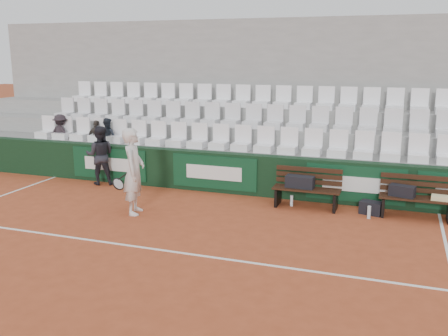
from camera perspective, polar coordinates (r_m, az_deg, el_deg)
ground at (r=9.09m, az=-8.51°, el=-9.10°), size 80.00×80.00×0.00m
court_baseline at (r=9.09m, az=-8.51°, el=-9.08°), size 18.00×0.06×0.01m
back_barrier at (r=12.42m, az=0.28°, el=-0.53°), size 18.00×0.34×1.00m
grandstand_tier_front at (r=13.02m, az=0.91°, el=0.10°), size 18.00×0.95×1.00m
grandstand_tier_mid at (r=13.86m, az=2.16°, el=1.82°), size 18.00×0.95×1.45m
grandstand_tier_back at (r=14.72m, az=3.27°, el=3.35°), size 18.00×0.95×1.90m
grandstand_rear_wall at (r=15.16m, az=3.99°, el=8.38°), size 18.00×0.30×4.40m
seat_row_front at (r=12.70m, az=0.67°, el=3.52°), size 11.90×0.44×0.63m
seat_row_mid at (r=13.53m, az=1.97°, el=6.01°), size 11.90×0.44×0.63m
seat_row_back at (r=14.39m, az=3.13°, el=8.21°), size 11.90×0.44×0.63m
bench_left at (r=11.38m, az=9.38°, el=-3.40°), size 1.50×0.56×0.45m
bench_right at (r=11.28m, az=21.06°, el=-4.26°), size 1.50×0.56×0.45m
sports_bag_left at (r=11.32m, az=8.67°, el=-1.57°), size 0.64×0.31×0.27m
sports_bag_right at (r=11.16m, az=19.69°, el=-2.48°), size 0.56×0.37×0.24m
towel at (r=11.19m, az=23.45°, el=-3.14°), size 0.36×0.27×0.09m
sports_bag_ground at (r=11.26m, az=16.48°, el=-4.39°), size 0.52×0.39×0.28m
water_bottle_near at (r=11.48m, az=7.73°, el=-3.71°), size 0.07×0.07×0.25m
water_bottle_far at (r=10.95m, az=16.24°, el=-4.88°), size 0.08×0.08×0.27m
tennis_player at (r=10.84m, az=-10.27°, el=-0.39°), size 0.80×0.78×1.87m
ball_kid at (r=13.54m, az=-13.97°, el=1.42°), size 0.92×0.82×1.56m
spectator_a at (r=15.17m, az=-18.24°, el=5.39°), size 0.81×0.55×1.14m
spectator_b at (r=14.47m, az=-14.38°, el=5.06°), size 0.62×0.30×1.02m
spectator_c at (r=14.28m, az=-13.23°, el=5.19°), size 0.64×0.56×1.11m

